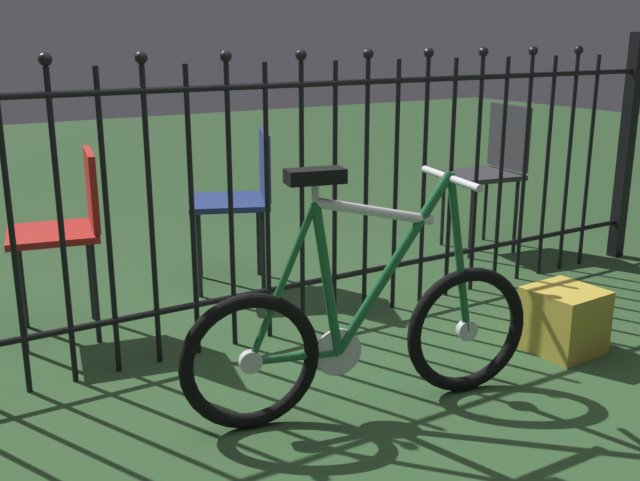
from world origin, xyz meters
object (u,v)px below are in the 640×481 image
bicycle (364,330)px  chair_navy (243,191)px  chair_charcoal (493,162)px  chair_red (69,222)px  display_crate (564,320)px

bicycle → chair_navy: (0.26, 1.51, 0.22)m
bicycle → chair_charcoal: chair_charcoal is taller
chair_red → display_crate: size_ratio=2.95×
bicycle → chair_red: (-0.71, 1.30, 0.23)m
chair_charcoal → chair_red: bearing=-178.8°
bicycle → chair_charcoal: size_ratio=1.46×
chair_navy → chair_red: bearing=-167.8°
bicycle → chair_red: 1.50m
bicycle → chair_navy: size_ratio=1.57×
chair_red → display_crate: 2.24m
chair_red → chair_charcoal: 2.66m
chair_charcoal → chair_navy: bearing=174.8°
bicycle → display_crate: bicycle is taller
chair_charcoal → display_crate: (-0.89, -1.38, -0.42)m
chair_red → display_crate: bearing=-36.9°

